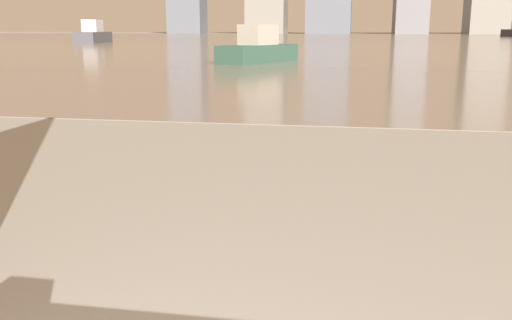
{
  "coord_description": "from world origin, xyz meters",
  "views": [
    {
      "loc": [
        0.48,
        0.25,
        1.15
      ],
      "look_at": [
        0.08,
        2.47,
        0.63
      ],
      "focal_mm": 40.0,
      "sensor_mm": 36.0,
      "label": 1
    }
  ],
  "objects": [
    {
      "name": "harbor_boat_4",
      "position": [
        -2.93,
        19.53,
        0.45
      ],
      "size": [
        2.43,
        3.53,
        1.26
      ],
      "color": "#335647",
      "rests_on": "harbor_water"
    },
    {
      "name": "harbor_water",
      "position": [
        0.0,
        62.0,
        0.01
      ],
      "size": [
        180.0,
        110.0,
        0.01
      ],
      "color": "gray",
      "rests_on": "ground_plane"
    },
    {
      "name": "harbor_boat_3",
      "position": [
        -20.62,
        43.76,
        0.64
      ],
      "size": [
        2.19,
        4.92,
        1.79
      ],
      "color": "#4C4C51",
      "rests_on": "harbor_water"
    }
  ]
}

